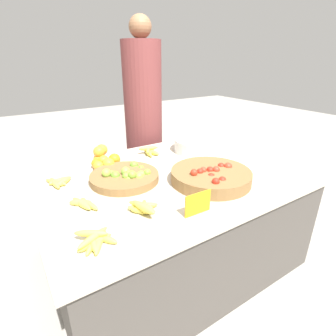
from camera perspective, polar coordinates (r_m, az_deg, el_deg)
name	(u,v)px	position (r m, az deg, el deg)	size (l,w,h in m)	color
ground_plane	(168,255)	(1.97, 0.00, -18.33)	(12.00, 12.00, 0.00)	#A39E93
market_table	(168,218)	(1.78, 0.00, -10.77)	(1.57, 1.20, 0.63)	#4C4742
lime_bowl	(125,177)	(1.57, -9.35, -1.86)	(0.41, 0.41, 0.09)	olive
tomato_basket	(211,176)	(1.55, 9.36, -1.71)	(0.47, 0.47, 0.11)	olive
orange_pile	(104,159)	(1.80, -13.85, 1.98)	(0.20, 0.22, 0.13)	orange
metal_bowl	(199,145)	(2.05, 6.82, 5.01)	(0.39, 0.39, 0.10)	silver
price_sign	(198,203)	(1.23, 6.53, -7.67)	(0.14, 0.01, 0.11)	orange
banana_bunch_front_right	(95,240)	(1.10, -15.55, -14.81)	(0.16, 0.16, 0.05)	#EFDB4C
banana_bunch_back_center	(143,207)	(1.25, -5.51, -8.48)	(0.15, 0.19, 0.06)	#EFDB4C
banana_bunch_middle_left	(150,151)	(1.97, -4.01, 3.71)	(0.15, 0.16, 0.06)	#EFDB4C
banana_bunch_front_center	(59,182)	(1.64, -22.71, -2.78)	(0.15, 0.16, 0.03)	#EFDB4C
banana_bunch_front_left	(84,203)	(1.36, -17.85, -7.36)	(0.12, 0.18, 0.03)	#EFDB4C
vendor_person	(144,122)	(2.46, -5.32, 9.90)	(0.34, 0.34, 1.62)	brown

